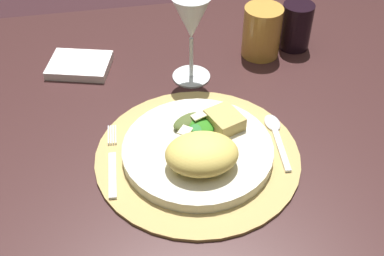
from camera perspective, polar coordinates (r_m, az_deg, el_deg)
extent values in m
cube|color=#391F1E|center=(0.89, -3.33, 0.48)|extent=(1.26, 0.85, 0.03)
cylinder|color=#3C1E23|center=(1.54, 16.22, 1.19)|extent=(0.06, 0.06, 0.72)
cylinder|color=tan|center=(0.81, 0.66, -3.23)|extent=(0.34, 0.34, 0.01)
cylinder|color=silver|center=(0.80, 0.67, -2.60)|extent=(0.25, 0.25, 0.02)
ellipsoid|color=#E6C65D|center=(0.74, 1.15, -3.03)|extent=(0.12, 0.10, 0.05)
ellipsoid|color=#4C5A2A|center=(0.83, -0.49, 0.80)|extent=(0.07, 0.05, 0.01)
ellipsoid|color=#2A7519|center=(0.82, 1.03, 0.30)|extent=(0.06, 0.06, 0.02)
ellipsoid|color=#2E7633|center=(0.81, 0.62, -0.16)|extent=(0.04, 0.05, 0.01)
cube|color=beige|center=(0.82, 0.81, 1.45)|extent=(0.03, 0.02, 0.01)
cube|color=beige|center=(0.79, -0.81, -0.33)|extent=(0.03, 0.03, 0.01)
cube|color=tan|center=(0.82, 3.82, 0.94)|extent=(0.07, 0.07, 0.02)
cube|color=silver|center=(0.78, -9.25, -5.42)|extent=(0.02, 0.10, 0.00)
cube|color=silver|center=(0.85, -9.70, -0.84)|extent=(0.01, 0.05, 0.00)
cube|color=silver|center=(0.85, -9.43, -0.82)|extent=(0.01, 0.05, 0.00)
cube|color=silver|center=(0.85, -9.16, -0.79)|extent=(0.01, 0.05, 0.00)
cube|color=silver|center=(0.85, -8.89, -0.77)|extent=(0.01, 0.05, 0.00)
cube|color=silver|center=(0.82, 10.35, -2.45)|extent=(0.02, 0.10, 0.00)
ellipsoid|color=silver|center=(0.87, 9.35, 0.62)|extent=(0.03, 0.04, 0.01)
cube|color=white|center=(1.02, -12.96, 7.16)|extent=(0.14, 0.12, 0.02)
cylinder|color=silver|center=(0.98, -0.08, 6.03)|extent=(0.07, 0.07, 0.00)
cylinder|color=silver|center=(0.95, -0.08, 8.22)|extent=(0.01, 0.01, 0.09)
cone|color=silver|center=(0.91, -0.09, 12.72)|extent=(0.07, 0.07, 0.09)
cylinder|color=gold|center=(1.03, 8.14, 11.06)|extent=(0.08, 0.08, 0.11)
cylinder|color=black|center=(1.07, 12.04, 11.54)|extent=(0.06, 0.06, 0.10)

